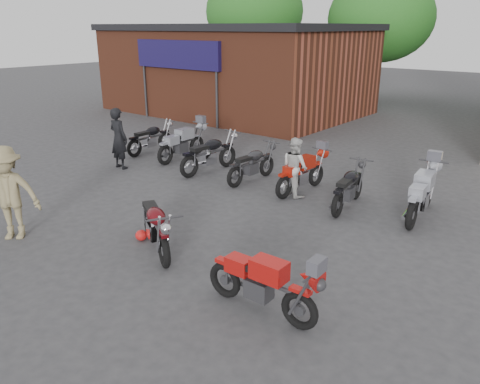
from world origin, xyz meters
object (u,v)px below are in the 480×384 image
Objects in this scene: person_dark at (119,138)px; row_bike_2 at (210,152)px; row_bike_4 at (302,171)px; sportbike at (263,281)px; vintage_motorcycle at (155,223)px; row_bike_5 at (349,185)px; row_bike_0 at (151,137)px; row_bike_6 at (422,192)px; person_tan at (8,193)px; row_bike_3 at (252,162)px; helmet at (141,235)px; row_bike_1 at (182,141)px; person_light at (295,167)px.

person_dark is 0.87× the size of row_bike_2.
sportbike is at bearing -149.58° from row_bike_4.
person_dark reaches higher than sportbike.
vintage_motorcycle is 1.04× the size of row_bike_4.
row_bike_4 is at bearing -81.67° from row_bike_2.
person_dark is 7.17m from row_bike_5.
row_bike_4 is at bearing 115.71° from vintage_motorcycle.
sportbike is at bearing -123.52° from row_bike_0.
row_bike_5 is at bearing 99.82° from row_bike_6.
row_bike_6 is (6.15, 6.41, -0.35)m from person_tan.
helmet is at bearing -170.05° from row_bike_3.
sportbike is 4.99m from row_bike_5.
row_bike_5 is (6.23, -0.53, -0.05)m from row_bike_1.
row_bike_0 is (-6.23, 0.54, -0.20)m from person_light.
person_tan is at bearing 129.54° from row_bike_6.
person_dark reaches higher than row_bike_2.
helmet is at bearing -6.12° from person_tan.
person_light is at bearing -96.14° from row_bike_3.
row_bike_0 is 1.02× the size of row_bike_3.
person_tan reaches higher than row_bike_6.
row_bike_1 reaches higher than helmet.
person_tan reaches higher than row_bike_0.
row_bike_4 is at bearing 71.89° from row_bike_5.
sportbike is 5.73m from row_bike_4.
person_dark is at bearing 178.77° from vintage_motorcycle.
row_bike_0 is 4.69m from row_bike_3.
sportbike is 1.03× the size of person_dark.
person_tan is (-2.15, -1.57, 0.87)m from helmet.
row_bike_6 reaches higher than row_bike_4.
vintage_motorcycle is 2.88m from sportbike.
helmet is 5.02m from row_bike_5.
helmet is 4.97m from row_bike_2.
sportbike is 0.98× the size of person_tan.
vintage_motorcycle is 1.06× the size of sportbike.
person_tan is at bearing 83.02° from person_light.
row_bike_4 is 1.51m from row_bike_5.
person_tan is 1.01× the size of row_bike_5.
sportbike is 5.37m from row_bike_6.
vintage_motorcycle is 1.09× the size of person_dark.
person_tan reaches higher than row_bike_5.
row_bike_6 is at bearing 3.93° from person_tan.
row_bike_1 reaches higher than row_bike_0.
person_dark reaches higher than row_bike_1.
person_dark is 1.22× the size of person_light.
vintage_motorcycle is 1.05× the size of row_bike_5.
person_dark is (-8.06, 3.52, 0.38)m from sportbike.
row_bike_0 is (-5.90, 4.95, -0.03)m from vintage_motorcycle.
person_light is at bearing -100.65° from row_bike_1.
sportbike is 6.48m from row_bike_3.
person_tan is 1.02× the size of row_bike_3.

